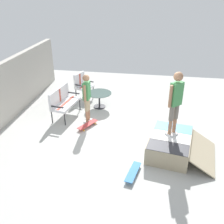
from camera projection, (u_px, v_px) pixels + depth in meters
The scene contains 9 objects.
ground_plane at pixel (124, 138), 7.74m from camera, with size 12.00×12.00×0.10m, color #B2B2AD.
skate_ramp at pixel (171, 144), 6.91m from camera, with size 1.83×1.97×0.50m.
patio_bench at pixel (63, 100), 8.67m from camera, with size 1.32×0.73×1.02m.
patio_chair_near_house at pixel (82, 83), 10.08m from camera, with size 0.77×0.73×1.02m.
patio_table at pixel (99, 97), 9.40m from camera, with size 0.90×0.90×0.57m.
person_watching at pixel (87, 95), 8.16m from camera, with size 0.48×0.25×1.64m.
person_skater at pixel (176, 99), 6.44m from camera, with size 0.37×0.37×1.76m.
skateboard_by_bench at pixel (88, 125), 8.22m from camera, with size 0.80×0.55×0.10m.
skateboard_spare at pixel (133, 172), 6.16m from camera, with size 0.82×0.36×0.10m.
Camera 1 is at (-6.51, -0.69, 4.17)m, focal length 40.83 mm.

